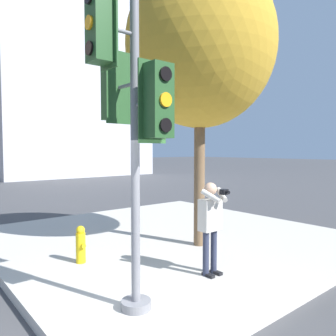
{
  "coord_description": "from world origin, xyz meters",
  "views": [
    {
      "loc": [
        -1.77,
        -2.95,
        2.37
      ],
      "look_at": [
        1.43,
        0.94,
        2.09
      ],
      "focal_mm": 35.0,
      "sensor_mm": 36.0,
      "label": 1
    }
  ],
  "objects_px": {
    "traffic_signal_pole": "(127,103)",
    "person_photographer": "(211,219)",
    "fire_hydrant": "(81,244)",
    "street_tree": "(200,46)"
  },
  "relations": [
    {
      "from": "traffic_signal_pole",
      "to": "person_photographer",
      "type": "xyz_separation_m",
      "value": [
        1.84,
        0.21,
        -1.82
      ]
    },
    {
      "from": "traffic_signal_pole",
      "to": "fire_hydrant",
      "type": "xyz_separation_m",
      "value": [
        0.33,
        2.23,
        -2.44
      ]
    },
    {
      "from": "person_photographer",
      "to": "street_tree",
      "type": "height_order",
      "value": "street_tree"
    },
    {
      "from": "street_tree",
      "to": "person_photographer",
      "type": "bearing_deg",
      "value": -128.5
    },
    {
      "from": "traffic_signal_pole",
      "to": "street_tree",
      "type": "height_order",
      "value": "street_tree"
    },
    {
      "from": "traffic_signal_pole",
      "to": "fire_hydrant",
      "type": "relative_size",
      "value": 5.98
    },
    {
      "from": "traffic_signal_pole",
      "to": "person_photographer",
      "type": "distance_m",
      "value": 2.59
    },
    {
      "from": "fire_hydrant",
      "to": "traffic_signal_pole",
      "type": "bearing_deg",
      "value": -98.56
    },
    {
      "from": "person_photographer",
      "to": "street_tree",
      "type": "xyz_separation_m",
      "value": [
        1.12,
        1.4,
        3.53
      ]
    },
    {
      "from": "traffic_signal_pole",
      "to": "person_photographer",
      "type": "bearing_deg",
      "value": 6.5
    }
  ]
}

